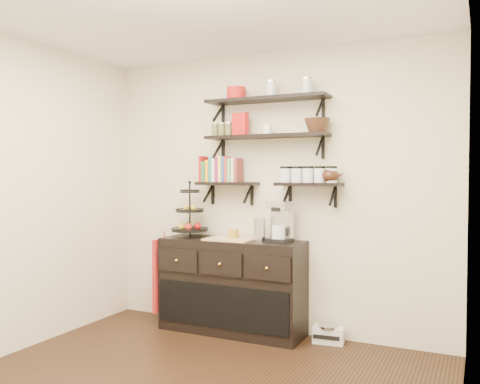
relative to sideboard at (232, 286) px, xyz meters
name	(u,v)px	position (x,y,z in m)	size (l,w,h in m)	color
back_wall	(271,192)	(0.31, 0.24, 0.90)	(3.50, 0.02, 2.70)	beige
right_wall	(460,209)	(2.06, -1.51, 0.90)	(0.02, 3.50, 2.70)	beige
shelf_top	(266,100)	(0.31, 0.10, 1.78)	(1.20, 0.27, 0.23)	black
shelf_mid	(266,137)	(0.31, 0.10, 1.43)	(1.20, 0.27, 0.23)	black
shelf_low_left	(227,184)	(-0.11, 0.12, 0.98)	(0.60, 0.25, 0.23)	black
shelf_low_right	(309,185)	(0.73, 0.12, 0.98)	(0.60, 0.25, 0.23)	black
cookbooks	(223,170)	(-0.16, 0.12, 1.11)	(0.43, 0.15, 0.26)	#B91111
glass_canisters	(308,176)	(0.72, 0.12, 1.06)	(0.54, 0.10, 0.13)	silver
sideboard	(232,286)	(0.00, 0.00, 0.00)	(1.40, 0.50, 0.92)	black
fruit_stand	(190,218)	(-0.47, 0.00, 0.63)	(0.36, 0.36, 0.53)	black
candle	(233,234)	(0.02, 0.00, 0.50)	(0.08, 0.08, 0.08)	olive
coffee_maker	(280,223)	(0.49, 0.03, 0.63)	(0.23, 0.23, 0.38)	black
thermal_carafe	(260,230)	(0.30, -0.02, 0.56)	(0.11, 0.11, 0.22)	silver
apron	(163,274)	(-0.73, -0.10, 0.07)	(0.04, 0.31, 0.72)	maroon
radio	(328,334)	(0.93, 0.08, -0.37)	(0.29, 0.20, 0.17)	silver
recipe_box	(240,124)	(0.04, 0.10, 1.56)	(0.16, 0.06, 0.22)	red
walnut_bowl	(317,126)	(0.81, 0.10, 1.51)	(0.24, 0.24, 0.13)	black
ramekins	(267,130)	(0.32, 0.10, 1.50)	(0.09, 0.09, 0.10)	white
teapot	(330,174)	(0.93, 0.12, 1.07)	(0.20, 0.15, 0.15)	#381D10
red_pot	(236,93)	(0.00, 0.10, 1.86)	(0.18, 0.18, 0.12)	red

